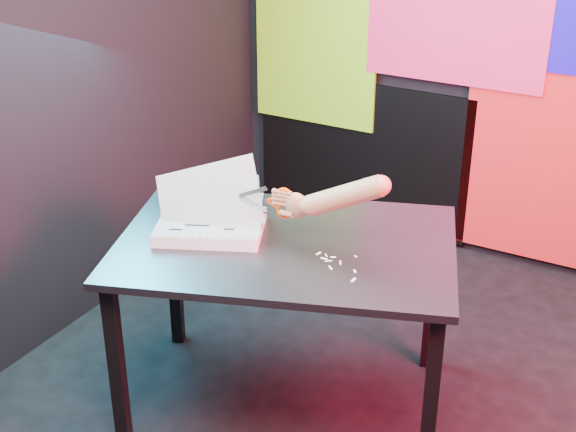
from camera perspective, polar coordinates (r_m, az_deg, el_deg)
The scene contains 7 objects.
room at distance 2.80m, azimuth 7.36°, elevation 9.19°, with size 3.01×3.01×2.71m.
backdrop at distance 4.24m, azimuth 15.56°, elevation 8.63°, with size 2.88×0.05×2.08m.
work_table at distance 3.04m, azimuth -0.14°, elevation -3.25°, with size 1.46×1.21×0.75m.
printout_stack at distance 3.07m, azimuth -5.54°, elevation -0.66°, with size 0.50×0.43×0.30m.
scissors at distance 2.96m, azimuth -0.55°, elevation 0.96°, with size 0.22×0.04×0.13m.
hand_forearm at distance 2.87m, azimuth 3.41°, elevation 1.33°, with size 0.43×0.12×0.22m.
paper_clippings at distance 2.86m, azimuth 3.41°, elevation -3.37°, with size 0.20×0.18×0.00m.
Camera 1 is at (1.00, -2.50, 2.14)m, focal length 50.00 mm.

